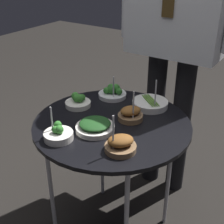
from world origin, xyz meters
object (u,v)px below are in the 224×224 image
Objects in this scene: bowl_broccoli_mid_right at (113,93)px; waiter_figure at (178,6)px; bowl_spinach_front_left at (95,126)px; bowl_broccoli_center at (78,101)px; bowl_roast_mid_left at (130,114)px; bowl_asparagus_near_rim at (150,104)px; bowl_roast_far_rim at (120,144)px; bowl_broccoli_back_left at (58,134)px; serving_cart at (112,130)px.

waiter_figure is (0.19, 0.30, 0.41)m from bowl_broccoli_mid_right.
waiter_figure is at bearing 83.99° from bowl_spinach_front_left.
waiter_figure reaches higher than bowl_broccoli_center.
bowl_broccoli_mid_right is 0.08× the size of waiter_figure.
bowl_roast_mid_left is 0.61m from waiter_figure.
bowl_asparagus_near_rim reaches higher than bowl_broccoli_center.
bowl_broccoli_center is at bearing -147.51° from bowl_asparagus_near_rim.
waiter_figure reaches higher than bowl_roast_far_rim.
bowl_roast_mid_left is at bearing 5.10° from bowl_broccoli_center.
bowl_broccoli_back_left is at bearing -118.02° from bowl_roast_mid_left.
bowl_spinach_front_left is (0.12, -0.32, -0.00)m from bowl_broccoli_mid_right.
waiter_figure is at bearing 94.71° from bowl_asparagus_near_rim.
bowl_spinach_front_left is at bearing -96.01° from waiter_figure.
bowl_roast_mid_left is (0.20, -0.16, 0.00)m from bowl_broccoli_mid_right.
bowl_asparagus_near_rim is 0.17m from bowl_roast_mid_left.
bowl_roast_far_rim is 0.94× the size of bowl_asparagus_near_rim.
bowl_asparagus_near_rim is 0.50m from bowl_broccoli_back_left.
bowl_broccoli_center is 0.30m from bowl_broccoli_back_left.
bowl_asparagus_near_rim is (-0.08, 0.40, -0.01)m from bowl_roast_far_rim.
bowl_broccoli_center is at bearing -174.90° from bowl_roast_mid_left.
bowl_broccoli_center is at bearing -114.32° from bowl_broccoli_mid_right.
bowl_roast_mid_left is (0.06, 0.06, 0.07)m from serving_cart.
bowl_broccoli_back_left is at bearing -101.13° from waiter_figure.
bowl_roast_far_rim is at bearing 15.25° from bowl_broccoli_back_left.
bowl_broccoli_center is 0.69m from waiter_figure.
bowl_broccoli_center is 0.82× the size of bowl_roast_mid_left.
bowl_asparagus_near_rim is at bearing 72.70° from serving_cart.
serving_cart is at bearing 66.44° from bowl_broccoli_back_left.
bowl_roast_mid_left is (-0.09, 0.23, -0.00)m from bowl_roast_far_rim.
serving_cart is 0.24m from bowl_roast_far_rim.
serving_cart is at bearing -107.30° from bowl_asparagus_near_rim.
waiter_figure is at bearing 98.49° from bowl_roast_far_rim.
bowl_broccoli_center is 0.07× the size of waiter_figure.
bowl_asparagus_near_rim is 1.13× the size of bowl_roast_mid_left.
bowl_roast_far_rim reaches higher than bowl_broccoli_back_left.
bowl_spinach_front_left is at bearing -68.97° from bowl_broccoli_mid_right.
bowl_broccoli_back_left is 0.16m from bowl_spinach_front_left.
bowl_asparagus_near_rim is at bearing 101.27° from bowl_roast_far_rim.
bowl_asparagus_near_rim is (0.07, 0.23, 0.06)m from serving_cart.
bowl_broccoli_back_left is 0.81× the size of bowl_spinach_front_left.
bowl_broccoli_mid_right reaches higher than serving_cart.
serving_cart is 0.11m from bowl_roast_mid_left.
bowl_broccoli_center is at bearing 170.16° from serving_cart.
serving_cart is 5.21× the size of bowl_broccoli_back_left.
bowl_broccoli_back_left is (-0.25, -0.07, -0.01)m from bowl_roast_far_rim.
bowl_roast_far_rim reaches higher than bowl_broccoli_mid_right.
bowl_spinach_front_left is (-0.02, -0.10, 0.07)m from serving_cart.
bowl_broccoli_back_left is (-0.17, -0.47, 0.01)m from bowl_asparagus_near_rim.
bowl_roast_mid_left is at bearing -94.91° from bowl_asparagus_near_rim.
bowl_broccoli_back_left reaches higher than serving_cart.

